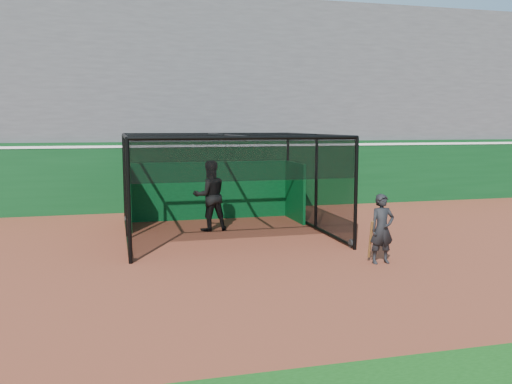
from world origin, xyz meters
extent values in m
plane|color=brown|center=(0.00, 0.00, 0.00)|extent=(120.00, 120.00, 0.00)
cube|color=#0A3815|center=(0.00, 8.50, 1.25)|extent=(50.00, 0.45, 2.50)
cube|color=white|center=(0.00, 8.50, 2.35)|extent=(50.00, 0.50, 0.08)
cube|color=#4C4C4F|center=(0.00, 12.38, 3.88)|extent=(50.00, 7.85, 7.75)
cube|color=#4C4C4F|center=(0.00, 15.80, 8.35)|extent=(50.00, 0.30, 1.20)
cube|color=#074D1F|center=(0.12, 6.31, 0.95)|extent=(5.34, 0.10, 1.90)
cylinder|color=black|center=(-2.61, 1.17, 0.11)|extent=(0.08, 0.22, 0.22)
cylinder|color=black|center=(2.85, 1.17, 0.11)|extent=(0.08, 0.22, 0.22)
cylinder|color=black|center=(-2.61, 6.23, 0.11)|extent=(0.08, 0.22, 0.22)
cylinder|color=black|center=(2.85, 6.23, 0.11)|extent=(0.08, 0.22, 0.22)
imported|color=black|center=(-0.22, 4.37, 1.03)|extent=(1.11, 0.92, 2.07)
imported|color=black|center=(2.86, -0.41, 0.78)|extent=(0.58, 0.39, 1.57)
cylinder|color=#593819|center=(2.61, -0.36, 0.55)|extent=(0.15, 0.34, 0.89)
camera|label=1|loc=(-2.87, -11.23, 3.08)|focal=38.00mm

